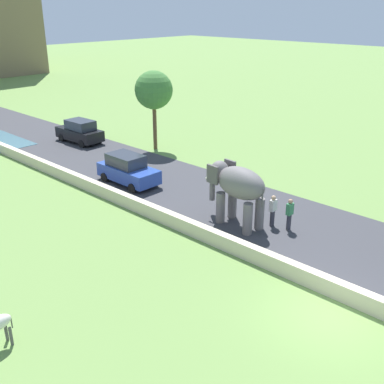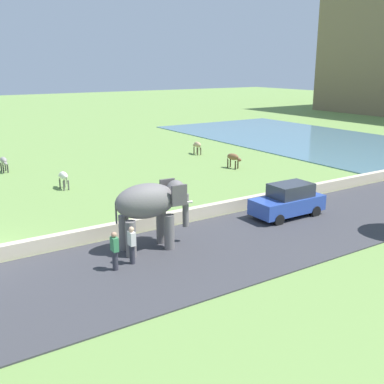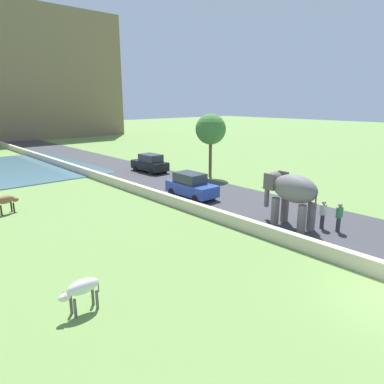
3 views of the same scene
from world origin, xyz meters
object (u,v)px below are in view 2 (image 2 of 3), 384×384
object	(u,v)px
person_trailing	(115,250)
cow_white	(63,176)
elephant	(151,205)
car_blue	(288,201)
cow_brown	(234,158)
person_beside_elephant	(132,245)
cow_tan	(197,145)
cow_grey	(4,161)

from	to	relation	value
person_trailing	cow_white	bearing A→B (deg)	170.44
person_trailing	elephant	bearing A→B (deg)	117.92
car_blue	cow_white	size ratio (longest dim) A/B	2.88
car_blue	cow_brown	bearing A→B (deg)	155.90
elephant	person_trailing	distance (m)	2.78
person_trailing	cow_brown	distance (m)	19.48
person_trailing	cow_brown	size ratio (longest dim) A/B	1.15
person_trailing	cow_white	xyz separation A→B (m)	(-13.23, 2.23, -0.04)
person_beside_elephant	car_blue	distance (m)	9.59
elephant	car_blue	xyz separation A→B (m)	(-0.02, 8.12, -1.14)
cow_brown	person_trailing	bearing A→B (deg)	-51.48
elephant	cow_white	bearing A→B (deg)	-179.99
cow_tan	person_trailing	bearing A→B (deg)	-41.02
elephant	cow_white	xyz separation A→B (m)	(-12.05, -0.00, -1.20)
elephant	cow_grey	xyz separation A→B (m)	(-19.19, -2.21, -1.20)
cow_brown	cow_tan	bearing A→B (deg)	172.66
cow_brown	cow_white	world-z (taller)	same
person_trailing	person_beside_elephant	bearing A→B (deg)	102.21
elephant	cow_grey	bearing A→B (deg)	-173.43
cow_white	cow_brown	bearing A→B (deg)	85.16
person_trailing	cow_grey	size ratio (longest dim) A/B	1.17
person_beside_elephant	cow_tan	world-z (taller)	person_beside_elephant
car_blue	cow_brown	xyz separation A→B (m)	(-10.93, 4.89, -0.06)
car_blue	cow_white	distance (m)	14.52
elephant	cow_grey	world-z (taller)	elephant
car_blue	cow_tan	size ratio (longest dim) A/B	2.83
person_beside_elephant	person_trailing	bearing A→B (deg)	-77.79
car_blue	cow_brown	size ratio (longest dim) A/B	2.82
person_beside_elephant	cow_white	xyz separation A→B (m)	(-13.06, 1.42, -0.04)
person_trailing	cow_tan	bearing A→B (deg)	138.98
cow_brown	cow_white	xyz separation A→B (m)	(-1.10, -13.01, 0.00)
cow_grey	cow_white	xyz separation A→B (m)	(7.14, 2.21, 0.00)
elephant	person_trailing	xyz separation A→B (m)	(1.18, -2.23, -1.16)
person_beside_elephant	car_blue	xyz separation A→B (m)	(-1.02, 9.54, 0.03)
cow_grey	cow_brown	world-z (taller)	same
elephant	cow_grey	size ratio (longest dim) A/B	2.53
car_blue	cow_white	world-z (taller)	car_blue
elephant	cow_white	size ratio (longest dim) A/B	2.53
car_blue	cow_tan	distance (m)	18.18
elephant	person_beside_elephant	distance (m)	2.09
elephant	person_trailing	world-z (taller)	elephant
cow_grey	cow_tan	xyz separation A→B (m)	(1.91, 16.04, 0.00)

